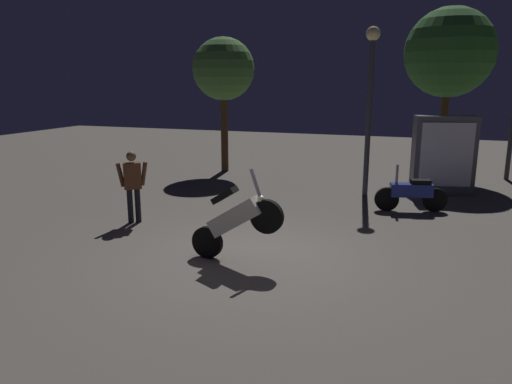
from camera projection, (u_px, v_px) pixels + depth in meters
The scene contains 8 objects.
ground_plane at pixel (254, 257), 8.38m from camera, with size 40.00×40.00×0.00m, color #605951.
motorcycle_white_foreground at pixel (236, 220), 7.95m from camera, with size 1.66×0.36×1.63m.
motorcycle_blue_parked_left at pixel (411, 193), 11.21m from camera, with size 1.63×0.53×1.11m.
person_rider_beside at pixel (133, 181), 10.21m from camera, with size 0.58×0.46×1.55m.
streetlamp_far at pixel (370, 89), 12.30m from camera, with size 0.36×0.36×4.33m.
tree_left_bg at pixel (224, 70), 15.64m from camera, with size 2.03×2.03×4.39m.
tree_right_bg at pixel (450, 53), 14.77m from camera, with size 2.73×2.73×5.21m.
kiosk_billboard at pixel (444, 155), 12.85m from camera, with size 1.67×0.89×2.10m.
Camera 1 is at (2.67, -7.45, 2.98)m, focal length 33.74 mm.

